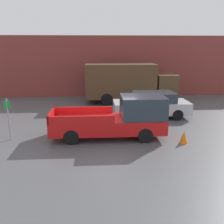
{
  "coord_description": "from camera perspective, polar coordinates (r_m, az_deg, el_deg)",
  "views": [
    {
      "loc": [
        -0.88,
        -12.2,
        4.53
      ],
      "look_at": [
        -0.03,
        0.86,
        1.06
      ],
      "focal_mm": 40.0,
      "sensor_mm": 36.0,
      "label": 1
    }
  ],
  "objects": [
    {
      "name": "ground_plane",
      "position": [
        13.04,
        0.38,
        -5.49
      ],
      "size": [
        60.0,
        60.0,
        0.0
      ],
      "primitive_type": "plane",
      "color": "#4C4C4F"
    },
    {
      "name": "building_wall",
      "position": [
        23.1,
        -1.55,
        10.34
      ],
      "size": [
        28.0,
        0.15,
        5.45
      ],
      "color": "brown",
      "rests_on": "ground"
    },
    {
      "name": "pickup_truck",
      "position": [
        12.62,
        1.55,
        -1.51
      ],
      "size": [
        5.7,
        1.95,
        2.13
      ],
      "color": "red",
      "rests_on": "ground"
    },
    {
      "name": "car",
      "position": [
        16.48,
        9.06,
        1.7
      ],
      "size": [
        4.88,
        1.96,
        1.65
      ],
      "color": "#B7BABF",
      "rests_on": "ground"
    },
    {
      "name": "delivery_truck",
      "position": [
        20.64,
        3.54,
        6.95
      ],
      "size": [
        7.37,
        2.54,
        3.16
      ],
      "color": "#4C331E",
      "rests_on": "ground"
    },
    {
      "name": "parking_sign",
      "position": [
        13.2,
        -22.63,
        -1.01
      ],
      "size": [
        0.3,
        0.07,
        2.09
      ],
      "color": "gray",
      "rests_on": "ground"
    },
    {
      "name": "traffic_cone",
      "position": [
        12.5,
        16.09,
        -5.54
      ],
      "size": [
        0.39,
        0.39,
        0.61
      ],
      "color": "orange",
      "rests_on": "ground"
    }
  ]
}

